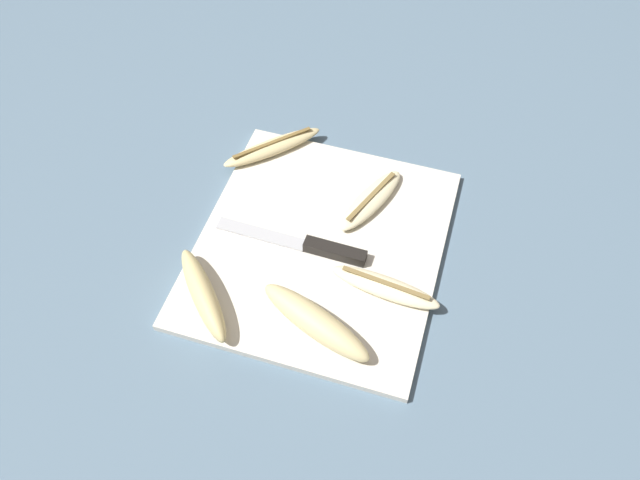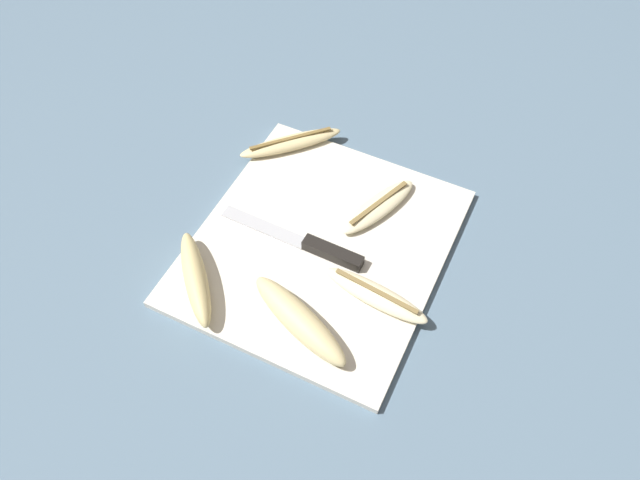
% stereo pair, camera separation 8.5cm
% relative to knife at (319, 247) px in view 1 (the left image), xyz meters
% --- Properties ---
extents(ground_plane, '(4.00, 4.00, 0.00)m').
position_rel_knife_xyz_m(ground_plane, '(0.01, 0.00, -0.02)').
color(ground_plane, slate).
extents(cutting_board, '(0.40, 0.36, 0.01)m').
position_rel_knife_xyz_m(cutting_board, '(0.01, 0.00, -0.01)').
color(cutting_board, silver).
rests_on(cutting_board, ground_plane).
extents(knife, '(0.03, 0.24, 0.02)m').
position_rel_knife_xyz_m(knife, '(0.00, 0.00, 0.00)').
color(knife, black).
rests_on(knife, cutting_board).
extents(banana_ripe_center, '(0.15, 0.15, 0.02)m').
position_rel_knife_xyz_m(banana_ripe_center, '(0.17, 0.14, 0.00)').
color(banana_ripe_center, beige).
rests_on(banana_ripe_center, cutting_board).
extents(banana_mellow_near, '(0.11, 0.18, 0.04)m').
position_rel_knife_xyz_m(banana_mellow_near, '(-0.13, -0.03, 0.01)').
color(banana_mellow_near, beige).
rests_on(banana_mellow_near, cutting_board).
extents(banana_bright_far, '(0.05, 0.17, 0.02)m').
position_rel_knife_xyz_m(banana_bright_far, '(-0.04, -0.11, 0.00)').
color(banana_bright_far, beige).
rests_on(banana_bright_far, cutting_board).
extents(banana_pale_long, '(0.16, 0.09, 0.02)m').
position_rel_knife_xyz_m(banana_pale_long, '(0.11, -0.05, 0.00)').
color(banana_pale_long, beige).
rests_on(banana_pale_long, cutting_board).
extents(banana_spotted_left, '(0.14, 0.14, 0.04)m').
position_rel_knife_xyz_m(banana_spotted_left, '(-0.13, 0.13, 0.01)').
color(banana_spotted_left, '#DBC684').
rests_on(banana_spotted_left, cutting_board).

